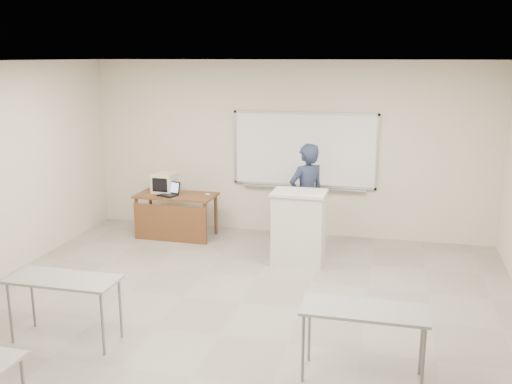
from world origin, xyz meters
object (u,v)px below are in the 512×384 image
(instructor_desk, at_px, (174,208))
(mouse, at_px, (208,194))
(presenter, at_px, (306,197))
(crt_monitor, at_px, (165,183))
(laptop, at_px, (169,192))
(podium, at_px, (299,227))
(keyboard, at_px, (308,193))
(whiteboard, at_px, (304,151))

(instructor_desk, height_order, mouse, mouse)
(instructor_desk, xyz_separation_m, mouse, (0.55, 0.16, 0.24))
(presenter, bearing_deg, instructor_desk, -43.29)
(crt_monitor, bearing_deg, laptop, -51.30)
(podium, relative_size, keyboard, 2.80)
(whiteboard, bearing_deg, podium, -83.53)
(keyboard, relative_size, presenter, 0.23)
(laptop, xyz_separation_m, presenter, (2.37, -0.05, 0.06))
(laptop, bearing_deg, crt_monitor, 145.87)
(whiteboard, distance_m, presenter, 1.03)
(instructor_desk, relative_size, podium, 1.22)
(whiteboard, height_order, podium, whiteboard)
(crt_monitor, distance_m, presenter, 2.54)
(instructor_desk, bearing_deg, crt_monitor, 137.51)
(crt_monitor, height_order, presenter, presenter)
(instructor_desk, bearing_deg, laptop, 166.71)
(mouse, height_order, keyboard, keyboard)
(presenter, bearing_deg, laptop, -43.87)
(podium, xyz_separation_m, mouse, (-1.72, 0.85, 0.21))
(mouse, bearing_deg, keyboard, -42.48)
(crt_monitor, distance_m, laptop, 0.28)
(instructor_desk, height_order, keyboard, keyboard)
(keyboard, bearing_deg, mouse, 137.41)
(presenter, bearing_deg, whiteboard, -120.54)
(whiteboard, relative_size, presenter, 1.43)
(podium, height_order, presenter, presenter)
(keyboard, bearing_deg, presenter, 85.26)
(podium, distance_m, laptop, 2.48)
(instructor_desk, height_order, podium, podium)
(podium, bearing_deg, presenter, 90.00)
(laptop, bearing_deg, keyboard, 2.08)
(presenter, bearing_deg, keyboard, 57.72)
(whiteboard, xyz_separation_m, laptop, (-2.20, -0.75, -0.68))
(whiteboard, distance_m, crt_monitor, 2.48)
(laptop, bearing_deg, whiteboard, 39.33)
(keyboard, xyz_separation_m, presenter, (-0.14, 0.78, -0.26))
(instructor_desk, xyz_separation_m, laptop, (-0.10, 0.03, 0.27))
(whiteboard, relative_size, keyboard, 6.23)
(whiteboard, relative_size, crt_monitor, 6.00)
(whiteboard, xyz_separation_m, instructor_desk, (-2.10, -0.78, -0.95))
(laptop, bearing_deg, mouse, 32.20)
(crt_monitor, height_order, mouse, crt_monitor)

